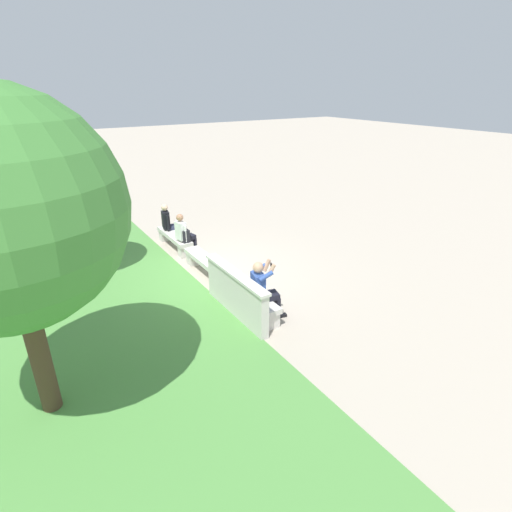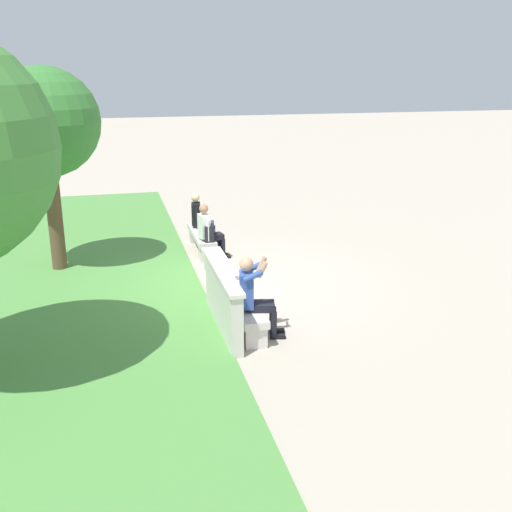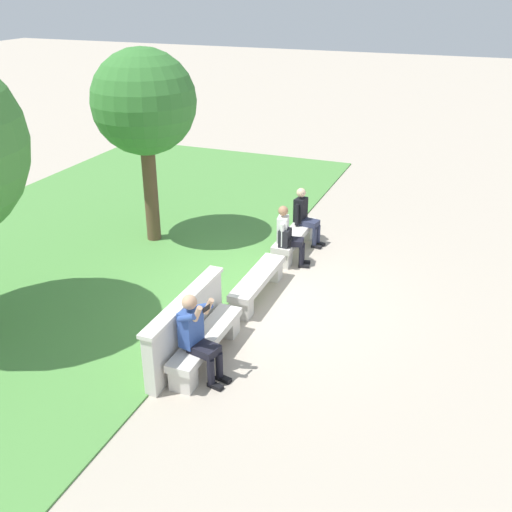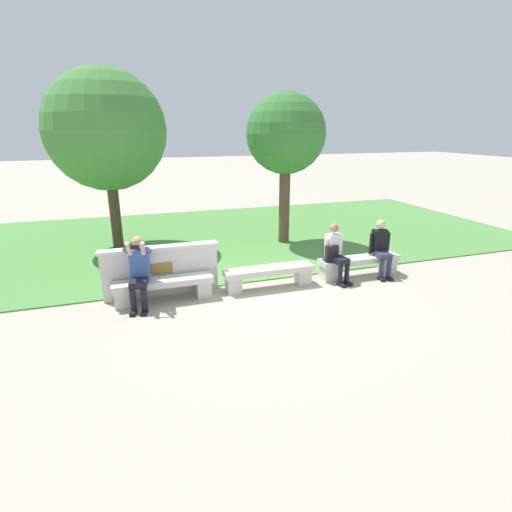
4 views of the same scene
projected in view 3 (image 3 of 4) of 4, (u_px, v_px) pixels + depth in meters
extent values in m
plane|color=#B2A593|center=(258.00, 296.00, 11.06)|extent=(80.00, 80.00, 0.00)
cube|color=#518E42|center=(63.00, 259.00, 12.51)|extent=(18.21, 8.00, 0.03)
cube|color=beige|center=(206.00, 338.00, 9.08)|extent=(1.90, 0.40, 0.12)
cube|color=beige|center=(183.00, 378.00, 8.53)|extent=(0.28, 0.34, 0.33)
cube|color=beige|center=(227.00, 326.00, 9.82)|extent=(0.28, 0.34, 0.33)
cube|color=beige|center=(258.00, 278.00, 10.90)|extent=(1.90, 0.40, 0.12)
cube|color=beige|center=(242.00, 308.00, 10.35)|extent=(0.28, 0.34, 0.33)
cube|color=beige|center=(272.00, 271.00, 11.64)|extent=(0.28, 0.34, 0.33)
cube|color=beige|center=(295.00, 235.00, 12.72)|extent=(1.90, 0.40, 0.12)
cube|color=beige|center=(282.00, 258.00, 12.16)|extent=(0.28, 0.34, 0.33)
cube|color=beige|center=(305.00, 231.00, 13.46)|extent=(0.28, 0.34, 0.33)
cube|color=beige|center=(186.00, 329.00, 9.16)|extent=(2.24, 0.18, 0.95)
cube|color=silver|center=(184.00, 300.00, 8.94)|extent=(2.30, 0.24, 0.06)
cube|color=olive|center=(191.00, 323.00, 9.08)|extent=(0.44, 0.02, 0.22)
cube|color=black|center=(215.00, 386.00, 8.59)|extent=(0.15, 0.26, 0.06)
cylinder|color=black|center=(211.00, 372.00, 8.54)|extent=(0.11, 0.11, 0.42)
cube|color=black|center=(224.00, 379.00, 8.74)|extent=(0.15, 0.26, 0.06)
cylinder|color=black|center=(219.00, 365.00, 8.69)|extent=(0.11, 0.11, 0.42)
cube|color=black|center=(204.00, 349.00, 8.59)|extent=(0.38, 0.47, 0.12)
cube|color=#33519E|center=(191.00, 328.00, 8.59)|extent=(0.38, 0.29, 0.56)
sphere|color=tan|center=(189.00, 302.00, 8.41)|extent=(0.22, 0.22, 0.22)
cylinder|color=#33519E|center=(187.00, 318.00, 8.27)|extent=(0.15, 0.32, 0.21)
cylinder|color=tan|center=(197.00, 314.00, 8.22)|extent=(0.14, 0.20, 0.27)
cylinder|color=#33519E|center=(204.00, 306.00, 8.56)|extent=(0.15, 0.32, 0.21)
cylinder|color=tan|center=(208.00, 306.00, 8.41)|extent=(0.10, 0.19, 0.27)
cube|color=black|center=(206.00, 309.00, 8.27)|extent=(0.15, 0.04, 0.08)
cube|color=black|center=(304.00, 266.00, 12.16)|extent=(0.14, 0.23, 0.06)
cylinder|color=black|center=(301.00, 256.00, 12.08)|extent=(0.10, 0.10, 0.42)
cube|color=black|center=(305.00, 262.00, 12.32)|extent=(0.14, 0.23, 0.06)
cylinder|color=black|center=(302.00, 253.00, 12.24)|extent=(0.10, 0.10, 0.42)
cube|color=black|center=(293.00, 242.00, 12.08)|extent=(0.35, 0.44, 0.12)
cube|color=silver|center=(283.00, 229.00, 12.01)|extent=(0.35, 0.25, 0.52)
sphere|color=#9E7051|center=(283.00, 211.00, 11.84)|extent=(0.20, 0.20, 0.20)
cylinder|color=silver|center=(282.00, 235.00, 11.85)|extent=(0.08, 0.08, 0.48)
cylinder|color=silver|center=(285.00, 228.00, 12.20)|extent=(0.08, 0.08, 0.48)
cube|color=black|center=(316.00, 247.00, 13.03)|extent=(0.14, 0.23, 0.06)
cylinder|color=#2D334C|center=(314.00, 237.00, 12.97)|extent=(0.10, 0.10, 0.42)
cube|color=black|center=(320.00, 244.00, 13.17)|extent=(0.14, 0.23, 0.06)
cylinder|color=#2D334C|center=(318.00, 234.00, 13.11)|extent=(0.10, 0.10, 0.42)
cube|color=#2D334C|center=(309.00, 223.00, 13.01)|extent=(0.34, 0.44, 0.12)
cube|color=black|center=(301.00, 210.00, 13.00)|extent=(0.35, 0.25, 0.52)
sphere|color=beige|center=(301.00, 193.00, 12.83)|extent=(0.20, 0.20, 0.20)
cylinder|color=black|center=(297.00, 215.00, 12.86)|extent=(0.08, 0.08, 0.48)
cylinder|color=black|center=(305.00, 209.00, 13.17)|extent=(0.08, 0.08, 0.48)
cube|color=black|center=(285.00, 238.00, 11.96)|extent=(0.28, 0.20, 0.36)
cube|color=black|center=(290.00, 242.00, 11.96)|extent=(0.20, 0.06, 0.16)
torus|color=black|center=(285.00, 228.00, 11.88)|extent=(0.10, 0.02, 0.10)
cylinder|color=brown|center=(151.00, 189.00, 12.95)|extent=(0.30, 0.30, 2.41)
sphere|color=#387A33|center=(144.00, 102.00, 12.16)|extent=(2.16, 2.16, 2.16)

